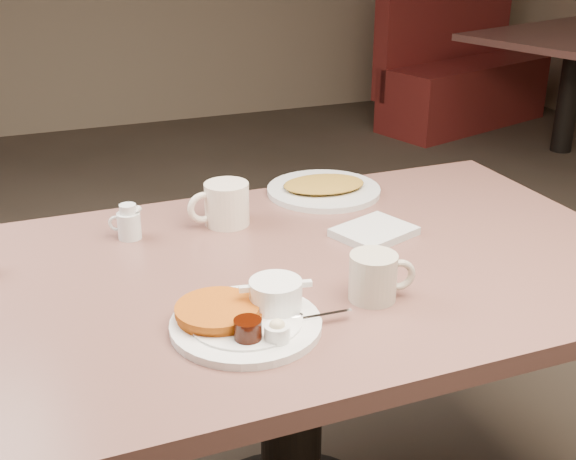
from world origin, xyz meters
name	(u,v)px	position (x,y,z in m)	size (l,w,h in m)	color
diner_table	(291,335)	(0.00, 0.00, 0.58)	(1.50, 0.90, 0.75)	#84564C
main_plate	(248,314)	(-0.16, -0.20, 0.77)	(0.34, 0.31, 0.07)	white
coffee_mug_near	(375,276)	(0.09, -0.19, 0.80)	(0.14, 0.11, 0.09)	beige
napkin	(374,232)	(0.23, 0.07, 0.76)	(0.20, 0.18, 0.02)	beige
coffee_mug_far	(225,204)	(-0.06, 0.26, 0.80)	(0.15, 0.11, 0.10)	white
creamer_right	(129,223)	(-0.29, 0.26, 0.79)	(0.07, 0.06, 0.08)	silver
hash_plate	(324,188)	(0.23, 0.36, 0.76)	(0.32, 0.32, 0.04)	silver
booth_back_right	(470,68)	(2.59, 3.08, 0.41)	(1.69, 1.84, 1.12)	maroon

